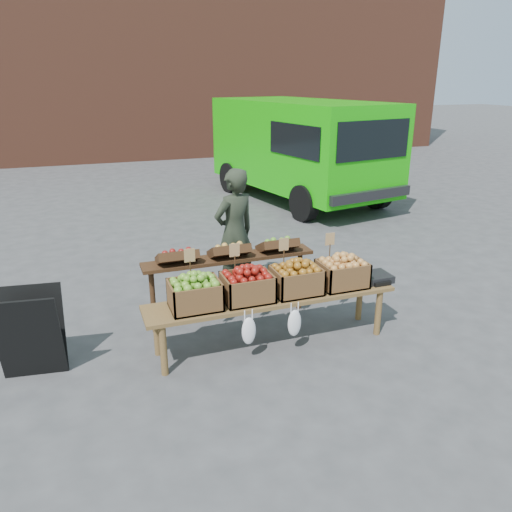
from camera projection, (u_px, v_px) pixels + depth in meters
name	position (u px, v px, depth m)	size (l,w,h in m)	color
ground	(294.00, 332.00, 5.70)	(80.00, 80.00, 0.00)	#464648
brick_building	(122.00, 8.00, 17.28)	(24.00, 4.00, 10.00)	brown
delivery_van	(300.00, 152.00, 11.47)	(2.31, 5.04, 2.26)	#12B607
vendor	(235.00, 233.00, 6.46)	(0.61, 0.40, 1.68)	#252C20
chalkboard_sign	(31.00, 334.00, 4.75)	(0.58, 0.32, 0.89)	black
back_table	(230.00, 279.00, 5.83)	(2.10, 0.44, 1.04)	#362011
display_bench	(272.00, 320.00, 5.35)	(2.70, 0.56, 0.57)	brown
crate_golden_apples	(195.00, 295.00, 4.94)	(0.50, 0.40, 0.28)	#569126
crate_russet_pears	(247.00, 287.00, 5.12)	(0.50, 0.40, 0.28)	maroon
crate_red_apples	(296.00, 280.00, 5.29)	(0.50, 0.40, 0.28)	#99591A
crate_green_apples	(342.00, 274.00, 5.47)	(0.50, 0.40, 0.28)	#A38E28
weighing_scale	(375.00, 277.00, 5.64)	(0.34, 0.30, 0.08)	black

